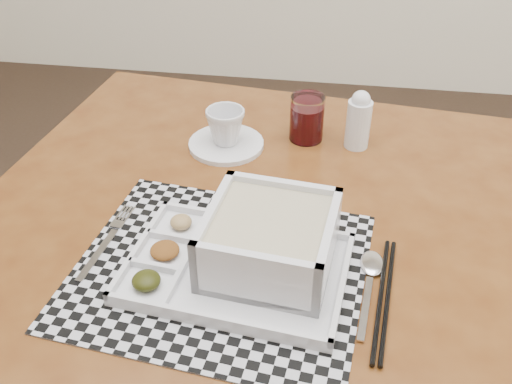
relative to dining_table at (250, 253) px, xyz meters
The scene contains 10 objects.
dining_table is the anchor object (origin of this frame).
placemat 0.15m from the dining_table, 101.92° to the right, with size 0.43×0.37×0.00m, color #B3B3BB.
serving_tray 0.17m from the dining_table, 73.82° to the right, with size 0.34×0.25×0.10m.
fork 0.25m from the dining_table, 158.23° to the right, with size 0.04×0.19×0.00m.
spoon 0.23m from the dining_table, 25.66° to the right, with size 0.04×0.18×0.01m.
chopsticks 0.28m from the dining_table, 34.86° to the right, with size 0.04×0.24×0.01m.
saucer 0.25m from the dining_table, 110.55° to the left, with size 0.15×0.15×0.01m, color silver.
cup 0.27m from the dining_table, 110.55° to the left, with size 0.08×0.08×0.07m, color silver.
juice_glass 0.31m from the dining_table, 75.57° to the left, with size 0.07×0.07×0.09m.
creamer_bottle 0.34m from the dining_table, 56.81° to the left, with size 0.05×0.05×0.12m.
Camera 1 is at (0.08, -0.29, 1.32)m, focal length 40.00 mm.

